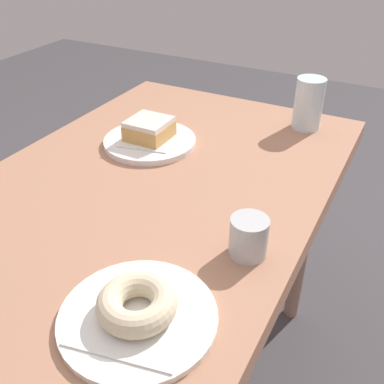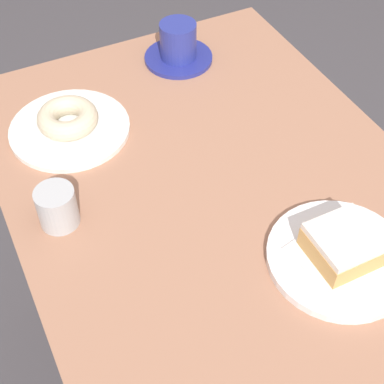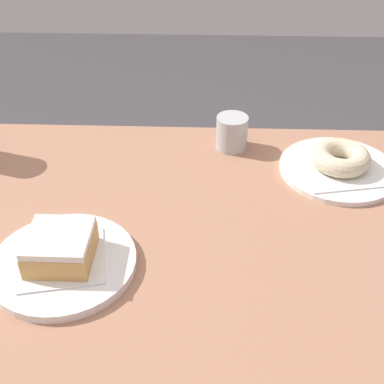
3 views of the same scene
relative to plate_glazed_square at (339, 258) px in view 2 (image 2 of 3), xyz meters
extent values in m
cube|color=#A16E53|center=(0.16, 0.09, -0.03)|extent=(1.08, 0.69, 0.05)
cylinder|color=#946C5C|center=(0.64, -0.15, -0.40)|extent=(0.05, 0.05, 0.68)
cylinder|color=#946C5C|center=(0.64, 0.34, -0.40)|extent=(0.05, 0.05, 0.68)
cylinder|color=white|center=(0.00, 0.00, 0.00)|extent=(0.22, 0.22, 0.01)
cube|color=white|center=(0.00, 0.00, 0.01)|extent=(0.15, 0.15, 0.00)
cube|color=tan|center=(0.00, 0.00, 0.03)|extent=(0.09, 0.09, 0.04)
cube|color=silver|center=(0.00, 0.00, 0.05)|extent=(0.09, 0.09, 0.01)
cylinder|color=tan|center=(0.00, 0.00, 0.06)|extent=(0.02, 0.02, 0.00)
cylinder|color=white|center=(0.47, 0.28, 0.00)|extent=(0.22, 0.22, 0.01)
cube|color=white|center=(0.47, 0.28, 0.00)|extent=(0.18, 0.18, 0.00)
torus|color=beige|center=(0.47, 0.28, 0.02)|extent=(0.11, 0.11, 0.04)
cylinder|color=navy|center=(0.58, -0.01, 0.00)|extent=(0.15, 0.15, 0.01)
cylinder|color=navy|center=(0.58, -0.01, 0.04)|extent=(0.08, 0.08, 0.08)
cylinder|color=black|center=(0.58, -0.01, 0.07)|extent=(0.07, 0.07, 0.00)
cylinder|color=#B0B3B4|center=(0.26, 0.36, 0.03)|extent=(0.06, 0.06, 0.07)
camera|label=1|loc=(0.81, 0.54, 0.49)|focal=42.01mm
camera|label=2|loc=(-0.36, 0.43, 0.72)|focal=54.12mm
camera|label=3|loc=(0.22, -0.56, 0.55)|focal=48.15mm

